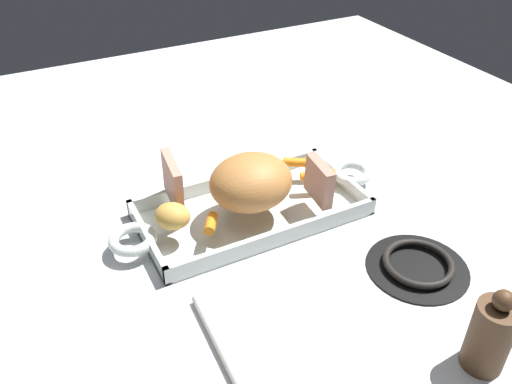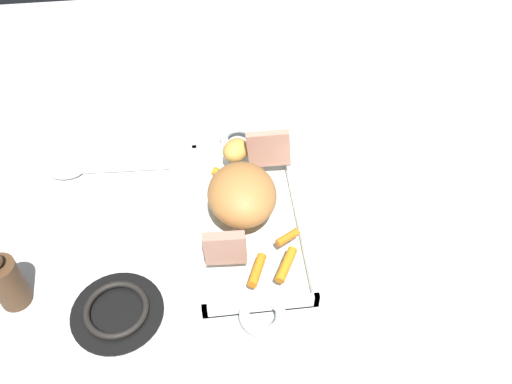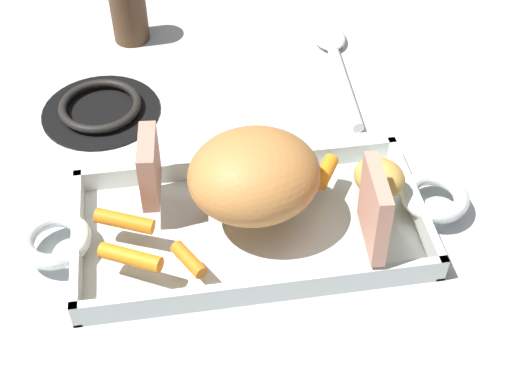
# 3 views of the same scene
# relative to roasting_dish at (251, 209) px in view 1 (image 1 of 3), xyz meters

# --- Properties ---
(ground_plane) EXTENTS (1.70, 1.70, 0.00)m
(ground_plane) POSITION_rel_roasting_dish_xyz_m (0.00, 0.00, -0.01)
(ground_plane) COLOR silver
(roasting_dish) EXTENTS (0.49, 0.19, 0.03)m
(roasting_dish) POSITION_rel_roasting_dish_xyz_m (0.00, 0.00, 0.00)
(roasting_dish) COLOR silver
(roasting_dish) RESTS_ON ground_plane
(pork_roast) EXTENTS (0.14, 0.13, 0.09)m
(pork_roast) POSITION_rel_roasting_dish_xyz_m (0.01, 0.01, 0.07)
(pork_roast) COLOR #BB793D
(pork_roast) RESTS_ON roasting_dish
(roast_slice_thin) EXTENTS (0.02, 0.09, 0.09)m
(roast_slice_thin) POSITION_rel_roasting_dish_xyz_m (0.12, -0.05, 0.06)
(roast_slice_thin) COLOR tan
(roast_slice_thin) RESTS_ON roasting_dish
(roast_slice_outer) EXTENTS (0.02, 0.07, 0.07)m
(roast_slice_outer) POSITION_rel_roasting_dish_xyz_m (-0.10, 0.05, 0.06)
(roast_slice_outer) COLOR tan
(roast_slice_outer) RESTS_ON roasting_dish
(baby_carrot_southeast) EXTENTS (0.04, 0.05, 0.02)m
(baby_carrot_southeast) POSITION_rel_roasting_dish_xyz_m (0.09, 0.04, 0.03)
(baby_carrot_southeast) COLOR orange
(baby_carrot_southeast) RESTS_ON roasting_dish
(baby_carrot_northeast) EXTENTS (0.03, 0.05, 0.01)m
(baby_carrot_northeast) POSITION_rel_roasting_dish_xyz_m (-0.07, -0.06, 0.03)
(baby_carrot_northeast) COLOR orange
(baby_carrot_northeast) RESTS_ON roasting_dish
(baby_carrot_center_right) EXTENTS (0.06, 0.04, 0.02)m
(baby_carrot_center_right) POSITION_rel_roasting_dish_xyz_m (-0.13, -0.00, 0.03)
(baby_carrot_center_right) COLOR orange
(baby_carrot_center_right) RESTS_ON roasting_dish
(baby_carrot_southwest) EXTENTS (0.07, 0.05, 0.02)m
(baby_carrot_southwest) POSITION_rel_roasting_dish_xyz_m (-0.13, -0.05, 0.03)
(baby_carrot_southwest) COLOR orange
(baby_carrot_southwest) RESTS_ON roasting_dish
(potato_golden_small) EXTENTS (0.07, 0.07, 0.04)m
(potato_golden_small) POSITION_rel_roasting_dish_xyz_m (0.14, 0.01, 0.04)
(potato_golden_small) COLOR gold
(potato_golden_small) RESTS_ON roasting_dish
(stove_burner_rear) EXTENTS (0.15, 0.15, 0.02)m
(stove_burner_rear) POSITION_rel_roasting_dish_xyz_m (-0.16, 0.24, -0.00)
(stove_burner_rear) COLOR black
(stove_burner_rear) RESTS_ON ground_plane
(pepper_mill) EXTENTS (0.05, 0.05, 0.12)m
(pepper_mill) POSITION_rel_roasting_dish_xyz_m (-0.12, 0.40, 0.04)
(pepper_mill) COLOR #4C331E
(pepper_mill) RESTS_ON ground_plane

